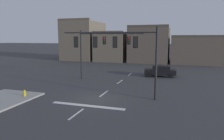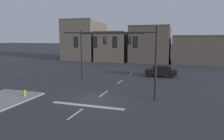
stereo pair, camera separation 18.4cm
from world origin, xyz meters
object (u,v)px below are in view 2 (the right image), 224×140
signal_mast_near_side (122,48)px  car_lot_nearside (161,71)px  signal_mast_far_side (100,46)px  fire_hydrant (25,94)px

signal_mast_near_side → car_lot_nearside: (2.48, 12.32, -3.81)m
signal_mast_near_side → signal_mast_far_side: size_ratio=1.02×
fire_hydrant → signal_mast_near_side: bearing=16.9°
car_lot_nearside → fire_hydrant: size_ratio=6.12×
signal_mast_near_side → car_lot_nearside: signal_mast_near_side is taller
signal_mast_far_side → fire_hydrant: signal_mast_far_side is taller
signal_mast_far_side → fire_hydrant: bearing=-109.9°
signal_mast_near_side → fire_hydrant: signal_mast_near_side is taller
signal_mast_far_side → fire_hydrant: 11.49m
fire_hydrant → car_lot_nearside: bearing=53.2°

